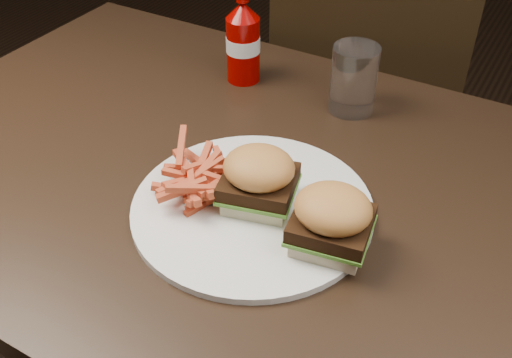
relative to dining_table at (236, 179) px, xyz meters
The scene contains 8 objects.
dining_table is the anchor object (origin of this frame).
chair_far 0.74m from the dining_table, 90.73° to the left, with size 0.43×0.43×0.04m, color black.
plate 0.10m from the dining_table, 44.87° to the right, with size 0.34×0.34×0.01m, color white.
sandwich_half_a 0.11m from the dining_table, 39.00° to the right, with size 0.09×0.08×0.02m, color beige.
sandwich_half_b 0.22m from the dining_table, 23.93° to the right, with size 0.09×0.08×0.02m, color beige.
fries_pile 0.09m from the dining_table, 97.81° to the right, with size 0.12×0.12×0.05m, color #B54120, non-canonical shape.
ketchup_bottle 0.29m from the dining_table, 118.36° to the left, with size 0.06×0.06×0.12m, color #890100.
tumbler 0.27m from the dining_table, 71.24° to the left, with size 0.08×0.08×0.12m, color white.
Camera 1 is at (0.39, -0.61, 1.31)m, focal length 42.00 mm.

